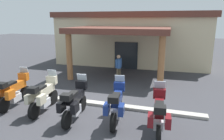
% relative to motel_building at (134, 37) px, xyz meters
% --- Properties ---
extents(ground_plane, '(80.00, 80.00, 0.00)m').
position_rel_motel_building_xyz_m(ground_plane, '(0.08, -11.31, -2.23)').
color(ground_plane, '#38383D').
extents(motel_building, '(12.99, 11.52, 4.39)m').
position_rel_motel_building_xyz_m(motel_building, '(0.00, 0.00, 0.00)').
color(motel_building, beige).
rests_on(motel_building, ground_plane).
extents(motorcycle_orange, '(0.74, 2.21, 1.61)m').
position_rel_motel_building_xyz_m(motorcycle_orange, '(-3.01, -11.80, -1.53)').
color(motorcycle_orange, black).
rests_on(motorcycle_orange, ground_plane).
extents(motorcycle_cream, '(0.74, 2.21, 1.61)m').
position_rel_motel_building_xyz_m(motorcycle_cream, '(-1.41, -11.90, -1.53)').
color(motorcycle_cream, black).
rests_on(motorcycle_cream, ground_plane).
extents(motorcycle_black, '(0.73, 2.21, 1.61)m').
position_rel_motel_building_xyz_m(motorcycle_black, '(0.18, -12.18, -1.53)').
color(motorcycle_black, black).
rests_on(motorcycle_black, ground_plane).
extents(motorcycle_blue, '(0.79, 2.21, 1.61)m').
position_rel_motel_building_xyz_m(motorcycle_blue, '(1.77, -11.89, -1.53)').
color(motorcycle_blue, black).
rests_on(motorcycle_blue, ground_plane).
extents(motorcycle_maroon, '(0.74, 2.21, 1.61)m').
position_rel_motel_building_xyz_m(motorcycle_maroon, '(3.37, -12.28, -1.53)').
color(motorcycle_maroon, black).
rests_on(motorcycle_maroon, ground_plane).
extents(pedestrian, '(0.32, 0.48, 1.66)m').
position_rel_motel_building_xyz_m(pedestrian, '(0.41, -6.64, -1.27)').
color(pedestrian, brown).
rests_on(pedestrian, ground_plane).
extents(curb_strip, '(9.97, 0.36, 0.12)m').
position_rel_motel_building_xyz_m(curb_strip, '(0.18, -10.63, -2.17)').
color(curb_strip, '#ADA89E').
rests_on(curb_strip, ground_plane).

